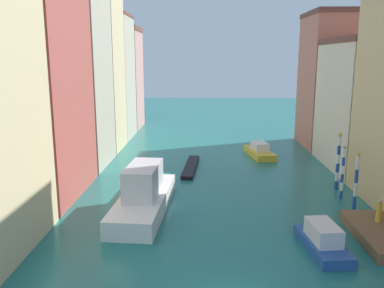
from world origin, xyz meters
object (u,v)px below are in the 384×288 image
Objects in this scene: vaporetto_white at (144,195)px; motorboat_0 at (260,151)px; mooring_pole_0 at (356,181)px; mooring_pole_1 at (343,172)px; motorboat_1 at (323,240)px; person_on_dock at (379,212)px; gondola_black at (191,167)px; waterfront_dock at (380,235)px; mooring_pole_2 at (338,161)px.

vaporetto_white is 21.27m from motorboat_0.
mooring_pole_0 is at bearing 2.93° from vaporetto_white.
mooring_pole_1 is at bearing -72.31° from motorboat_0.
motorboat_0 is 1.23× the size of motorboat_1.
person_on_dock is at bearing -87.53° from mooring_pole_1.
motorboat_1 is at bearing -122.43° from mooring_pole_0.
vaporetto_white is at bearing -168.73° from mooring_pole_1.
person_on_dock is 0.34× the size of mooring_pole_0.
gondola_black is at bearing 138.75° from mooring_pole_0.
person_on_dock reaches higher than waterfront_dock.
motorboat_0 is at bearing 91.33° from motorboat_1.
person_on_dock is 0.14× the size of vaporetto_white.
mooring_pole_0 is 0.70× the size of motorboat_0.
mooring_pole_0 reaches higher than person_on_dock.
mooring_pole_1 is 0.89× the size of mooring_pole_2.
mooring_pole_1 is 0.70× the size of motorboat_0.
person_on_dock is 0.18× the size of gondola_black.
mooring_pole_2 is 0.98× the size of motorboat_1.
mooring_pole_1 reaches higher than waterfront_dock.
waterfront_dock reaches higher than gondola_black.
waterfront_dock is 1.51× the size of mooring_pole_0.
vaporetto_white is 12.70m from gondola_black.
motorboat_1 is at bearing -148.41° from person_on_dock.
person_on_dock is 4.29m from mooring_pole_0.
vaporetto_white is at bearing 168.28° from person_on_dock.
mooring_pole_1 reaches higher than gondola_black.
mooring_pole_0 is 8.39m from motorboat_1.
gondola_black is at bearing 75.32° from vaporetto_white.
motorboat_1 reaches higher than gondola_black.
mooring_pole_0 is at bearing -84.25° from mooring_pole_1.
waterfront_dock is 4.43× the size of person_on_dock.
person_on_dock is 0.30× the size of mooring_pole_2.
mooring_pole_1 is 0.87× the size of motorboat_1.
mooring_pole_2 reaches higher than mooring_pole_0.
waterfront_dock is at bearing 20.35° from motorboat_1.
mooring_pole_1 is at bearing 65.82° from motorboat_1.
mooring_pole_2 reaches higher than motorboat_1.
person_on_dock is at bearing 74.07° from waterfront_dock.
waterfront_dock is at bearing -93.18° from mooring_pole_0.
waterfront_dock is 10.49m from mooring_pole_2.
mooring_pole_1 is 15.68m from motorboat_0.
gondola_black is 1.33× the size of motorboat_0.
mooring_pole_1 is (-0.24, 2.35, -0.00)m from mooring_pole_0.
motorboat_0 is at bearing 35.79° from gondola_black.
motorboat_0 reaches higher than gondola_black.
mooring_pole_0 reaches higher than waterfront_dock.
mooring_pole_0 is at bearing 90.62° from person_on_dock.
person_on_dock reaches higher than motorboat_0.
mooring_pole_2 is at bearing -26.57° from gondola_black.
mooring_pole_1 is 15.80m from gondola_black.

